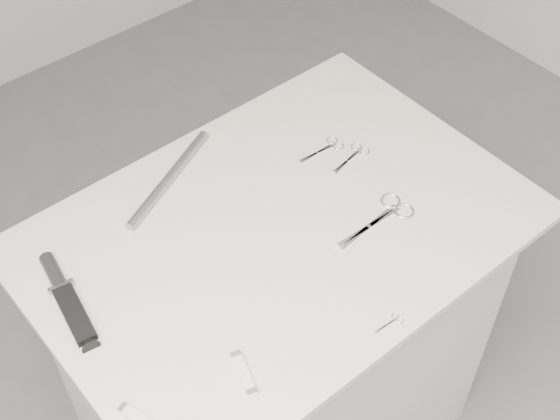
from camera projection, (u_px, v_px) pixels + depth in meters
plinth at (279, 351)px, 1.94m from camera, size 0.90×0.60×0.90m
display_board at (279, 230)px, 1.59m from camera, size 1.00×0.70×0.02m
large_shears at (387, 213)px, 1.61m from camera, size 0.19×0.08×0.01m
embroidery_scissors_a at (327, 148)px, 1.74m from camera, size 0.12×0.05×0.00m
embroidery_scissors_b at (354, 155)px, 1.73m from camera, size 0.11×0.05×0.00m
tiny_scissors at (392, 322)px, 1.43m from camera, size 0.06×0.03×0.00m
sheathed_knife at (65, 294)px, 1.46m from camera, size 0.07×0.23×0.03m
pocket_knife_a at (139, 419)px, 1.30m from camera, size 0.04×0.08×0.01m
pocket_knife_b at (244, 373)px, 1.35m from camera, size 0.05×0.09×0.01m
metal_rail at (169, 178)px, 1.67m from camera, size 0.29×0.15×0.02m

